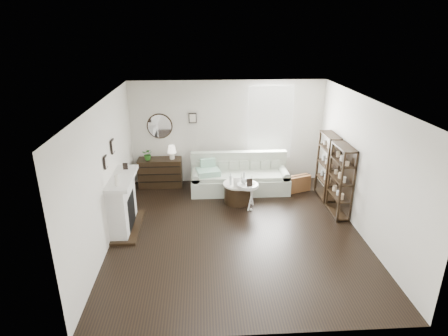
{
  "coord_description": "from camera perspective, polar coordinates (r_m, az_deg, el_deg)",
  "views": [
    {
      "loc": [
        -0.66,
        -6.69,
        4.0
      ],
      "look_at": [
        -0.21,
        0.8,
        1.1
      ],
      "focal_mm": 30.0,
      "sensor_mm": 36.0,
      "label": 1
    }
  ],
  "objects": [
    {
      "name": "drum_table",
      "position": [
        8.92,
        2.13,
        -3.76
      ],
      "size": [
        0.71,
        0.71,
        0.49
      ],
      "rotation": [
        0.0,
        0.0,
        -0.01
      ],
      "color": "black",
      "rests_on": "ground"
    },
    {
      "name": "quilt",
      "position": [
        9.3,
        -2.45,
        -0.61
      ],
      "size": [
        0.63,
        0.55,
        0.14
      ],
      "primitive_type": "cube",
      "rotation": [
        0.0,
        0.0,
        0.2
      ],
      "color": "#299873",
      "rests_on": "sofa"
    },
    {
      "name": "flask_ped",
      "position": [
        8.49,
        3.06,
        -1.52
      ],
      "size": [
        0.15,
        0.15,
        0.28
      ],
      "primitive_type": null,
      "color": "silver",
      "rests_on": "pedestal_table"
    },
    {
      "name": "shelf_unit_far",
      "position": [
        9.33,
        15.48,
        0.27
      ],
      "size": [
        0.3,
        0.8,
        1.6
      ],
      "color": "black",
      "rests_on": "ground"
    },
    {
      "name": "table_lamp",
      "position": [
        9.69,
        -7.94,
        2.4
      ],
      "size": [
        0.23,
        0.23,
        0.36
      ],
      "primitive_type": null,
      "rotation": [
        0.0,
        0.0,
        0.02
      ],
      "color": "beige",
      "rests_on": "dresser"
    },
    {
      "name": "eiffel_drum",
      "position": [
        8.84,
        2.63,
        -1.64
      ],
      "size": [
        0.11,
        0.11,
        0.19
      ],
      "primitive_type": null,
      "rotation": [
        0.0,
        0.0,
        0.03
      ],
      "color": "black",
      "rests_on": "drum_table"
    },
    {
      "name": "dresser",
      "position": [
        9.91,
        -9.66,
        -0.67
      ],
      "size": [
        1.12,
        0.48,
        0.75
      ],
      "color": "black",
      "rests_on": "ground"
    },
    {
      "name": "sofa",
      "position": [
        9.55,
        2.37,
        -1.6
      ],
      "size": [
        2.45,
        0.85,
        0.95
      ],
      "color": "#9EA997",
      "rests_on": "ground"
    },
    {
      "name": "card_frame_ped",
      "position": [
        8.38,
        3.9,
        -2.22
      ],
      "size": [
        0.14,
        0.08,
        0.18
      ],
      "primitive_type": "cube",
      "rotation": [
        -0.21,
        0.0,
        0.19
      ],
      "color": "black",
      "rests_on": "pedestal_table"
    },
    {
      "name": "potted_plant",
      "position": [
        9.73,
        -11.51,
        2.08
      ],
      "size": [
        0.31,
        0.28,
        0.31
      ],
      "primitive_type": "imported",
      "rotation": [
        0.0,
        0.0,
        -0.16
      ],
      "color": "#255F1B",
      "rests_on": "dresser"
    },
    {
      "name": "card_frame_drum",
      "position": [
        8.62,
        1.95,
        -2.19
      ],
      "size": [
        0.16,
        0.07,
        0.2
      ],
      "primitive_type": "cube",
      "rotation": [
        -0.21,
        0.0,
        0.08
      ],
      "color": "silver",
      "rests_on": "drum_table"
    },
    {
      "name": "pedestal_table",
      "position": [
        8.55,
        3.63,
        -2.75
      ],
      "size": [
        0.49,
        0.49,
        0.6
      ],
      "rotation": [
        0.0,
        0.0,
        0.35
      ],
      "color": "white",
      "rests_on": "ground"
    },
    {
      "name": "suitcase",
      "position": [
        9.7,
        11.24,
        -2.34
      ],
      "size": [
        0.66,
        0.42,
        0.42
      ],
      "primitive_type": "cube",
      "rotation": [
        0.0,
        0.0,
        0.36
      ],
      "color": "brown",
      "rests_on": "ground"
    },
    {
      "name": "shelf_unit_near",
      "position": [
        8.55,
        17.34,
        -1.88
      ],
      "size": [
        0.3,
        0.8,
        1.6
      ],
      "color": "black",
      "rests_on": "ground"
    },
    {
      "name": "room",
      "position": [
        9.79,
        4.88,
        6.82
      ],
      "size": [
        5.5,
        5.5,
        5.5
      ],
      "color": "black",
      "rests_on": "ground"
    },
    {
      "name": "fireplace",
      "position": [
        7.97,
        -15.13,
        -5.41
      ],
      "size": [
        0.5,
        1.4,
        1.84
      ],
      "color": "silver",
      "rests_on": "ground"
    },
    {
      "name": "eiffel_ped",
      "position": [
        8.54,
        4.27,
        -1.84
      ],
      "size": [
        0.1,
        0.1,
        0.16
      ],
      "primitive_type": null,
      "rotation": [
        0.0,
        0.0,
        0.14
      ],
      "color": "black",
      "rests_on": "pedestal_table"
    },
    {
      "name": "bottle_drum",
      "position": [
        8.68,
        1.05,
        -1.7
      ],
      "size": [
        0.07,
        0.07,
        0.29
      ],
      "primitive_type": "cylinder",
      "color": "silver",
      "rests_on": "drum_table"
    }
  ]
}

